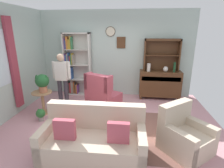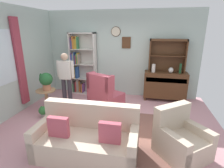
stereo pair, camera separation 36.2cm
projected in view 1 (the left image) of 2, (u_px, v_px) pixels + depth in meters
name	position (u px, v px, depth m)	size (l,w,h in m)	color
ground_plane	(107.00, 124.00, 4.31)	(5.40, 4.60, 0.02)	#C68C93
wall_back	(116.00, 54.00, 5.91)	(5.00, 0.09, 2.80)	#ADC1B7
wall_left	(0.00, 65.00, 4.15)	(0.16, 4.20, 2.80)	#ADC1B7
area_rug	(114.00, 130.00, 4.00)	(2.78, 2.02, 0.01)	brown
bookshelf	(75.00, 66.00, 6.01)	(0.90, 0.30, 2.10)	silver
sideboard	(160.00, 83.00, 5.76)	(1.30, 0.45, 0.92)	#4C2D19
sideboard_hutch	(162.00, 50.00, 5.55)	(1.10, 0.26, 1.00)	#4C2D19
vase_tall	(149.00, 67.00, 5.57)	(0.11, 0.11, 0.25)	beige
vase_round	(165.00, 69.00, 5.53)	(0.15, 0.15, 0.17)	beige
bottle_wine	(174.00, 67.00, 5.46)	(0.07, 0.07, 0.31)	#194223
couch_floral	(94.00, 140.00, 3.15)	(1.81, 0.87, 0.90)	beige
armchair_floral	(184.00, 136.00, 3.29)	(1.07, 1.08, 0.88)	beige
wingback_chair	(102.00, 96.00, 5.03)	(1.05, 1.06, 1.05)	#B74C5B
plant_stand	(43.00, 100.00, 4.76)	(0.52, 0.52, 0.61)	#A87F56
potted_plant_large	(42.00, 82.00, 4.59)	(0.35, 0.35, 0.48)	#AD6B4C
potted_plant_small	(41.00, 114.00, 4.40)	(0.22, 0.22, 0.31)	gray
person_reading	(62.00, 77.00, 5.00)	(0.52, 0.21, 1.56)	#38333D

